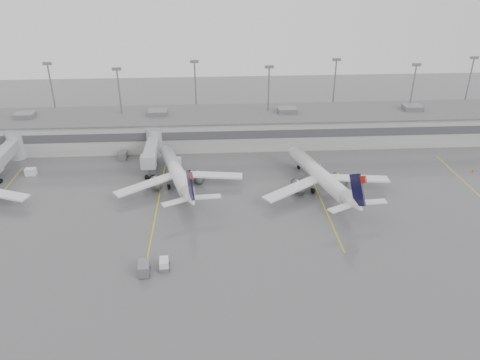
{
  "coord_description": "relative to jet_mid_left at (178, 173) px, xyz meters",
  "views": [
    {
      "loc": [
        -5.35,
        -63.36,
        49.16
      ],
      "look_at": [
        0.01,
        24.0,
        5.0
      ],
      "focal_mm": 35.0,
      "sensor_mm": 36.0,
      "label": 1
    }
  ],
  "objects": [
    {
      "name": "terminal",
      "position": [
        13.57,
        26.45,
        0.89
      ],
      "size": [
        152.0,
        17.0,
        9.45
      ],
      "color": "#9B9B96",
      "rests_on": "ground"
    },
    {
      "name": "jet_bridge_left",
      "position": [
        -41.93,
        14.19,
        0.59
      ],
      "size": [
        4.0,
        17.2,
        7.0
      ],
      "color": "#929497",
      "rests_on": "ground"
    },
    {
      "name": "cone_a",
      "position": [
        -41.21,
        4.13,
        -2.92
      ],
      "size": [
        0.45,
        0.45,
        0.71
      ],
      "primitive_type": "cone",
      "color": "#DE5304",
      "rests_on": "ground"
    },
    {
      "name": "cone_d",
      "position": [
        70.72,
        3.41,
        -2.88
      ],
      "size": [
        0.49,
        0.49,
        0.79
      ],
      "primitive_type": "cone",
      "color": "#DE5304",
      "rests_on": "ground"
    },
    {
      "name": "gse_uld_a",
      "position": [
        -35.43,
        8.09,
        -2.43
      ],
      "size": [
        2.41,
        1.61,
        1.7
      ],
      "primitive_type": "cube",
      "rotation": [
        0.0,
        0.0,
        0.0
      ],
      "color": "white",
      "rests_on": "ground"
    },
    {
      "name": "gse_loader",
      "position": [
        -14.92,
        16.03,
        -2.29
      ],
      "size": [
        2.06,
        3.2,
        1.97
      ],
      "primitive_type": "cube",
      "rotation": [
        0.0,
        0.0,
        -0.03
      ],
      "color": "slate",
      "rests_on": "ground"
    },
    {
      "name": "light_masts",
      "position": [
        13.57,
        32.22,
        8.75
      ],
      "size": [
        142.4,
        8.0,
        20.6
      ],
      "color": "gray",
      "rests_on": "ground"
    },
    {
      "name": "ground",
      "position": [
        13.57,
        -31.53,
        -3.28
      ],
      "size": [
        260.0,
        260.0,
        0.0
      ],
      "primitive_type": "plane",
      "color": "#525154",
      "rests_on": "ground"
    },
    {
      "name": "baggage_tug",
      "position": [
        -0.67,
        -30.09,
        -2.58
      ],
      "size": [
        1.97,
        2.88,
        1.78
      ],
      "rotation": [
        0.0,
        0.0,
        0.07
      ],
      "color": "white",
      "rests_on": "ground"
    },
    {
      "name": "jet_bridge_right",
      "position": [
        -6.93,
        14.19,
        0.59
      ],
      "size": [
        4.0,
        17.2,
        7.0
      ],
      "color": "#929497",
      "rests_on": "ground"
    },
    {
      "name": "cone_b",
      "position": [
        0.01,
        3.65,
        -2.91
      ],
      "size": [
        0.47,
        0.47,
        0.74
      ],
      "primitive_type": "cone",
      "color": "#DE5304",
      "rests_on": "ground"
    },
    {
      "name": "stand_markings",
      "position": [
        13.57,
        -7.53,
        -3.27
      ],
      "size": [
        105.25,
        40.0,
        0.01
      ],
      "color": "#D0C10C",
      "rests_on": "ground"
    },
    {
      "name": "baggage_cart",
      "position": [
        -3.87,
        -31.29,
        -2.23
      ],
      "size": [
        2.01,
        3.25,
        2.02
      ],
      "rotation": [
        0.0,
        0.0,
        0.07
      ],
      "color": "slate",
      "rests_on": "ground"
    },
    {
      "name": "cone_c",
      "position": [
        32.42,
        7.8,
        -2.88
      ],
      "size": [
        0.5,
        0.5,
        0.8
      ],
      "primitive_type": "cone",
      "color": "#DE5304",
      "rests_on": "ground"
    },
    {
      "name": "gse_uld_b",
      "position": [
        -1.31,
        12.15,
        -2.4
      ],
      "size": [
        2.69,
        2.01,
        1.75
      ],
      "primitive_type": "cube",
      "rotation": [
        0.0,
        0.0,
        -0.16
      ],
      "color": "white",
      "rests_on": "ground"
    },
    {
      "name": "jet_mid_right",
      "position": [
        31.95,
        -3.89,
        0.14
      ],
      "size": [
        29.27,
        33.26,
        11.01
      ],
      "rotation": [
        0.0,
        0.0,
        0.27
      ],
      "color": "white",
      "rests_on": "ground"
    },
    {
      "name": "gse_uld_c",
      "position": [
        32.49,
        4.84,
        -2.36
      ],
      "size": [
        2.62,
        1.77,
        1.84
      ],
      "primitive_type": "cube",
      "rotation": [
        0.0,
        0.0,
        0.02
      ],
      "color": "white",
      "rests_on": "ground"
    },
    {
      "name": "jet_mid_left",
      "position": [
        0.0,
        0.0,
        0.0
      ],
      "size": [
        28.09,
        31.9,
        10.55
      ],
      "rotation": [
        0.0,
        0.0,
        0.26
      ],
      "color": "white",
      "rests_on": "ground"
    }
  ]
}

